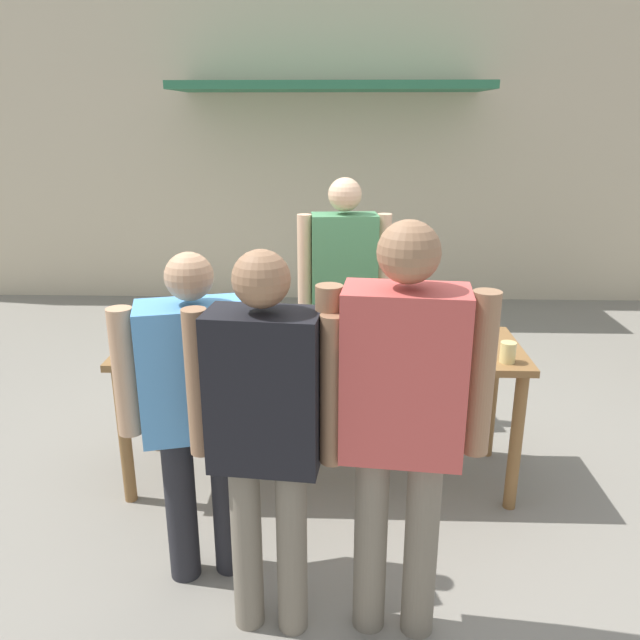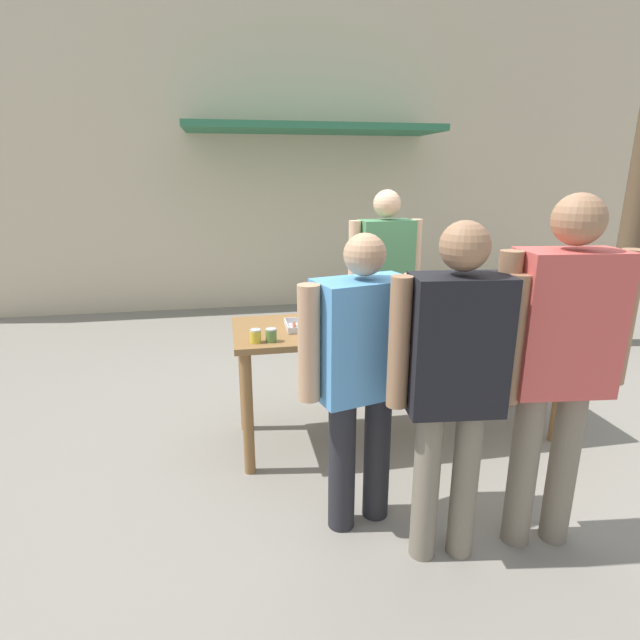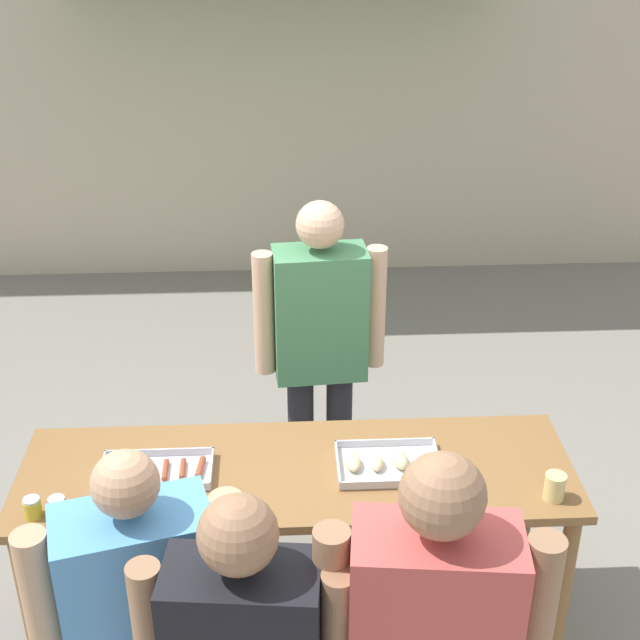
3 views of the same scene
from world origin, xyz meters
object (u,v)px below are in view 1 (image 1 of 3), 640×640
food_tray_sausages (221,342)px  beer_cup (508,352)px  condiment_jar_mustard (131,351)px  person_server_behind_table (344,281)px  person_customer_waiting_in_line (265,421)px  person_customer_holding_hotdog (197,398)px  food_tray_buns (386,342)px  person_customer_with_cup (402,407)px  condiment_jar_ketchup (149,351)px

food_tray_sausages → beer_cup: (1.58, -0.23, 0.04)m
condiment_jar_mustard → person_server_behind_table: bearing=42.9°
person_customer_waiting_in_line → person_customer_holding_hotdog: bearing=-37.4°
person_server_behind_table → person_customer_waiting_in_line: (-0.31, -2.02, -0.04)m
condiment_jar_mustard → person_customer_waiting_in_line: (0.84, -0.95, 0.08)m
food_tray_buns → person_customer_waiting_in_line: (-0.55, -1.18, 0.10)m
condiment_jar_mustard → person_customer_with_cup: 1.67m
condiment_jar_ketchup → condiment_jar_mustard: bearing=179.4°
person_server_behind_table → person_customer_with_cup: bearing=-88.4°
food_tray_sausages → person_server_behind_table: bearing=49.7°
food_tray_buns → person_customer_holding_hotdog: bearing=-136.3°
food_tray_buns → condiment_jar_ketchup: condiment_jar_ketchup is taller
condiment_jar_mustard → person_customer_with_cup: bearing=-34.4°
person_server_behind_table → person_customer_holding_hotdog: bearing=-115.6°
condiment_jar_mustard → beer_cup: beer_cup is taller
food_tray_sausages → person_server_behind_table: person_server_behind_table is taller
food_tray_sausages → person_customer_with_cup: person_customer_with_cup is taller
food_tray_buns → beer_cup: beer_cup is taller
person_customer_with_cup → person_customer_waiting_in_line: size_ratio=1.06×
condiment_jar_ketchup → person_customer_waiting_in_line: bearing=-51.6°
food_tray_buns → person_server_behind_table: (-0.24, 0.84, 0.14)m
food_tray_buns → person_customer_with_cup: person_customer_with_cup is taller
person_server_behind_table → food_tray_sausages: bearing=-134.7°
condiment_jar_ketchup → person_server_behind_table: person_server_behind_table is taller
food_tray_sausages → person_customer_with_cup: 1.51m
person_server_behind_table → person_customer_with_cup: (0.21, -2.02, 0.02)m
food_tray_buns → beer_cup: 0.67m
food_tray_buns → person_customer_with_cup: size_ratio=0.24×
condiment_jar_ketchup → person_customer_waiting_in_line: person_customer_waiting_in_line is taller
condiment_jar_mustard → person_customer_holding_hotdog: (0.50, -0.62, 0.02)m
food_tray_sausages → food_tray_buns: size_ratio=1.07×
food_tray_sausages → condiment_jar_ketchup: size_ratio=5.52×
food_tray_buns → condiment_jar_mustard: size_ratio=5.16×
condiment_jar_ketchup → beer_cup: (1.93, 0.01, 0.02)m
condiment_jar_mustard → person_server_behind_table: (1.16, 1.08, 0.12)m
person_customer_holding_hotdog → person_customer_with_cup: (0.87, -0.32, 0.13)m
food_tray_sausages → person_customer_with_cup: size_ratio=0.26×
food_tray_buns → condiment_jar_ketchup: size_ratio=5.16×
food_tray_sausages → condiment_jar_mustard: 0.51m
food_tray_buns → beer_cup: size_ratio=3.81×
person_server_behind_table → person_customer_waiting_in_line: person_server_behind_table is taller
condiment_jar_ketchup → person_customer_waiting_in_line: 1.21m
person_customer_waiting_in_line → food_tray_buns: bearing=-109.1°
person_customer_waiting_in_line → food_tray_sausages: bearing=-65.5°
person_customer_with_cup → food_tray_buns: bearing=-85.0°
food_tray_sausages → person_customer_holding_hotdog: person_customer_holding_hotdog is taller
condiment_jar_ketchup → person_server_behind_table: 1.52m
food_tray_sausages → beer_cup: 1.60m
beer_cup → person_customer_waiting_in_line: person_customer_waiting_in_line is taller
food_tray_buns → condiment_jar_ketchup: 1.33m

